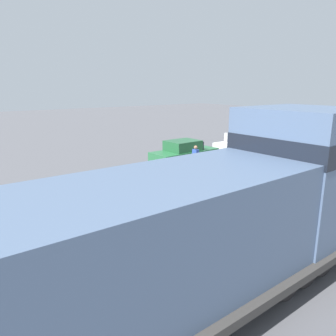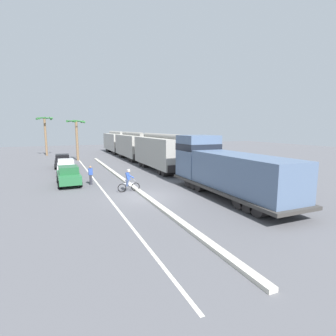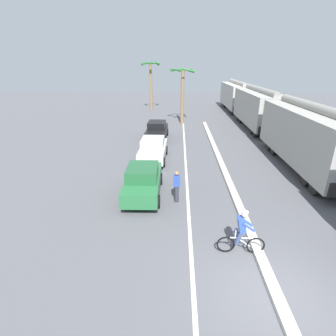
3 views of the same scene
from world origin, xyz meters
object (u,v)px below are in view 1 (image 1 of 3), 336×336
parked_car_white (242,144)px  pedestrian_by_cars (195,159)px  parked_car_green (184,154)px  parked_car_black (286,137)px  cyclist (168,181)px  locomotive (206,227)px

parked_car_white → pedestrian_by_cars: size_ratio=2.61×
parked_car_green → parked_car_black: bearing=90.9°
cyclist → parked_car_white: bearing=112.6°
parked_car_green → parked_car_white: bearing=89.9°
pedestrian_by_cars → parked_car_black: bearing=99.2°
locomotive → pedestrian_by_cars: size_ratio=7.17×
locomotive → pedestrian_by_cars: (-8.28, 7.30, -0.95)m
parked_car_white → cyclist: 10.48m
parked_car_green → cyclist: bearing=-47.1°
parked_car_green → pedestrian_by_cars: same height
parked_car_black → cyclist: cyclist is taller
cyclist → parked_car_green: bearing=132.9°
parked_car_green → locomotive: bearing=-38.5°
parked_car_black → cyclist: (4.20, -15.27, 0.00)m
parked_car_black → pedestrian_by_cars: 11.75m
parked_car_white → pedestrian_by_cars: same height
locomotive → cyclist: (-5.97, 3.62, -0.98)m
parked_car_white → pedestrian_by_cars: bearing=-74.1°
parked_car_black → cyclist: size_ratio=2.47×
locomotive → pedestrian_by_cars: bearing=138.6°
locomotive → cyclist: bearing=148.8°
parked_car_green → parked_car_white: 5.34m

